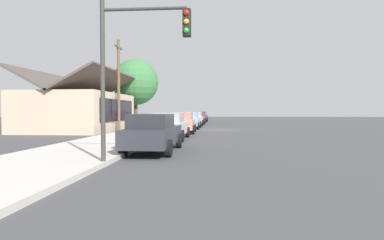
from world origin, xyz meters
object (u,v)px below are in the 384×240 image
traffic_light_main (136,53)px  shade_tree (135,82)px  car_skyblue (190,120)px  utility_pole_wooden (119,84)px  car_silver (170,126)px  car_cherry (198,117)px  car_coral (183,122)px  car_charcoal (153,133)px  car_navy (200,117)px  car_seafoam (194,119)px  fire_hydrant_red (161,128)px

traffic_light_main → shade_tree: bearing=14.9°
car_skyblue → traffic_light_main: size_ratio=0.86×
traffic_light_main → car_skyblue: bearing=0.6°
utility_pole_wooden → car_silver: bearing=-141.8°
car_cherry → utility_pole_wooden: 17.45m
car_coral → shade_tree: bearing=30.8°
car_charcoal → car_coral: 11.25m
utility_pole_wooden → car_coral: bearing=-103.1°
car_silver → car_navy: bearing=0.6°
car_skyblue → car_cherry: (11.73, -0.00, 0.00)m
car_skyblue → car_seafoam: bearing=0.9°
car_seafoam → fire_hydrant_red: (-13.49, 1.40, -0.32)m
car_silver → car_seafoam: (17.35, -0.10, 0.00)m
car_charcoal → traffic_light_main: bearing=-176.3°
car_seafoam → car_cherry: same height
utility_pole_wooden → car_navy: bearing=-13.9°
car_skyblue → car_coral: bearing=-179.6°
shade_tree → car_silver: bearing=-158.1°
car_charcoal → car_seafoam: same height
fire_hydrant_red → traffic_light_main: bearing=-172.8°
car_charcoal → car_coral: same height
car_skyblue → utility_pole_wooden: utility_pole_wooden is taller
car_seafoam → car_navy: size_ratio=0.98×
car_cherry → traffic_light_main: traffic_light_main is taller
car_seafoam → car_navy: bearing=-0.4°
car_cherry → car_silver: bearing=179.2°
car_silver → traffic_light_main: size_ratio=0.91×
shade_tree → car_skyblue: bearing=-123.0°
utility_pole_wooden → shade_tree: bearing=5.9°
traffic_light_main → fire_hydrant_red: bearing=7.2°
car_skyblue → fire_hydrant_red: size_ratio=6.27×
car_silver → shade_tree: shade_tree is taller
traffic_light_main → car_seafoam: bearing=0.6°
car_silver → fire_hydrant_red: (3.86, 1.30, -0.32)m
car_coral → traffic_light_main: (-14.69, -0.25, 2.68)m
car_silver → traffic_light_main: bearing=-176.9°
car_silver → utility_pole_wooden: size_ratio=0.63×
shade_tree → car_seafoam: bearing=-72.7°
car_coral → car_cherry: same height
car_charcoal → car_silver: (5.77, 0.16, -0.00)m
car_coral → traffic_light_main: size_ratio=0.91×
car_silver → car_seafoam: 17.35m
utility_pole_wooden → car_seafoam: bearing=-27.0°
car_silver → car_charcoal: bearing=-177.5°
car_silver → fire_hydrant_red: 4.09m
car_seafoam → car_navy: 11.30m
car_charcoal → car_cherry: same height
car_cherry → utility_pole_wooden: size_ratio=0.62×
car_skyblue → fire_hydrant_red: 7.57m
car_coral → fire_hydrant_red: bearing=137.2°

